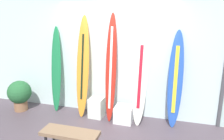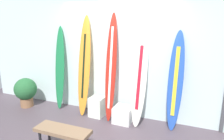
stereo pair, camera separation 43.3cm
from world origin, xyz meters
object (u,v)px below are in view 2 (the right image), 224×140
(surfboard_cobalt, at_px, (176,81))
(bench, at_px, (63,132))
(display_block_left, at_px, (97,107))
(display_block_center, at_px, (123,114))
(surfboard_emerald, at_px, (60,68))
(surfboard_sunset, at_px, (84,67))
(surfboard_crimson, at_px, (111,69))
(surfboard_ivory, at_px, (140,78))
(potted_plant, at_px, (26,90))

(surfboard_cobalt, bearing_deg, bench, -135.70)
(display_block_left, xyz_separation_m, display_block_center, (0.63, -0.05, -0.05))
(surfboard_emerald, height_order, display_block_center, surfboard_emerald)
(display_block_center, bearing_deg, surfboard_cobalt, 8.97)
(surfboard_cobalt, bearing_deg, display_block_left, -176.39)
(surfboard_sunset, bearing_deg, bench, -74.59)
(surfboard_crimson, bearing_deg, surfboard_sunset, 177.87)
(surfboard_sunset, relative_size, bench, 2.42)
(surfboard_ivory, bearing_deg, surfboard_emerald, 177.66)
(surfboard_ivory, xyz_separation_m, potted_plant, (-2.81, -0.21, -0.56))
(surfboard_emerald, relative_size, display_block_center, 5.21)
(surfboard_ivory, xyz_separation_m, display_block_center, (-0.31, -0.09, -0.81))
(surfboard_sunset, height_order, surfboard_cobalt, surfboard_sunset)
(surfboard_emerald, distance_m, surfboard_crimson, 1.36)
(surfboard_sunset, height_order, surfboard_ivory, surfboard_sunset)
(surfboard_ivory, bearing_deg, surfboard_sunset, 178.96)
(surfboard_sunset, relative_size, surfboard_cobalt, 1.15)
(surfboard_ivory, distance_m, potted_plant, 2.87)
(surfboard_crimson, height_order, bench, surfboard_crimson)
(display_block_left, distance_m, display_block_center, 0.64)
(surfboard_crimson, distance_m, surfboard_cobalt, 1.32)
(surfboard_sunset, distance_m, potted_plant, 1.70)
(surfboard_emerald, xyz_separation_m, surfboard_crimson, (1.35, -0.08, 0.13))
(surfboard_crimson, distance_m, bench, 1.64)
(surfboard_crimson, height_order, surfboard_cobalt, surfboard_crimson)
(surfboard_sunset, bearing_deg, display_block_left, -9.38)
(surfboard_sunset, distance_m, bench, 1.69)
(surfboard_crimson, height_order, display_block_center, surfboard_crimson)
(surfboard_ivory, relative_size, bench, 2.16)
(surfboard_crimson, xyz_separation_m, surfboard_ivory, (0.62, 0.00, -0.14))
(surfboard_crimson, xyz_separation_m, display_block_center, (0.31, -0.08, -0.95))
(surfboard_emerald, bearing_deg, display_block_center, -5.70)
(display_block_left, xyz_separation_m, bench, (0.08, -1.41, 0.15))
(surfboard_sunset, relative_size, surfboard_crimson, 0.98)
(surfboard_crimson, height_order, display_block_left, surfboard_crimson)
(display_block_left, distance_m, bench, 1.42)
(surfboard_crimson, relative_size, surfboard_cobalt, 1.17)
(potted_plant, bearing_deg, display_block_left, 5.44)
(surfboard_emerald, xyz_separation_m, potted_plant, (-0.85, -0.29, -0.58))
(surfboard_sunset, distance_m, surfboard_cobalt, 1.96)
(display_block_center, distance_m, bench, 1.48)
(display_block_left, relative_size, display_block_center, 1.15)
(display_block_left, height_order, bench, display_block_left)
(surfboard_emerald, bearing_deg, bench, -54.12)
(display_block_center, bearing_deg, bench, -112.24)
(surfboard_cobalt, distance_m, bench, 2.25)
(bench, bearing_deg, display_block_center, 67.76)
(surfboard_crimson, xyz_separation_m, bench, (-0.25, -1.44, -0.75))
(bench, bearing_deg, display_block_left, 93.19)
(surfboard_ivory, bearing_deg, surfboard_crimson, -179.90)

